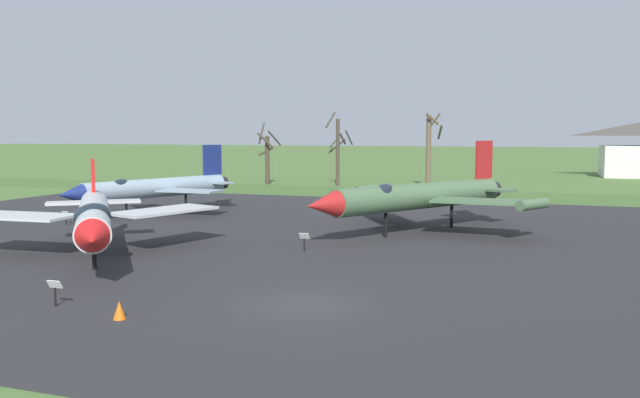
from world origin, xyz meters
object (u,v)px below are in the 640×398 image
(info_placard_front_right, at_px, (304,240))
(info_placard_rear_center, at_px, (55,290))
(traffic_cone, at_px, (119,311))
(jet_fighter_rear_center, at_px, (93,216))
(jet_fighter_front_left, at_px, (153,187))
(info_placard_front_left, at_px, (66,216))
(jet_fighter_front_right, at_px, (418,196))

(info_placard_front_right, relative_size, info_placard_rear_center, 1.03)
(info_placard_front_right, distance_m, traffic_cone, 14.24)
(jet_fighter_rear_center, xyz_separation_m, info_placard_rear_center, (4.59, -8.11, -1.60))
(traffic_cone, bearing_deg, jet_fighter_front_left, 121.04)
(info_placard_front_left, height_order, traffic_cone, info_placard_front_left)
(info_placard_front_right, distance_m, info_placard_rear_center, 14.33)
(info_placard_front_left, relative_size, info_placard_front_right, 0.94)
(jet_fighter_front_right, height_order, traffic_cone, jet_fighter_front_right)
(info_placard_front_right, bearing_deg, jet_fighter_rear_center, -149.80)
(info_placard_front_left, distance_m, traffic_cone, 25.75)
(info_placard_rear_center, xyz_separation_m, traffic_cone, (3.25, -0.63, -0.31))
(jet_fighter_front_right, height_order, jet_fighter_rear_center, jet_fighter_front_right)
(jet_fighter_front_left, xyz_separation_m, info_placard_rear_center, (12.02, -24.74, -1.53))
(jet_fighter_rear_center, bearing_deg, traffic_cone, -48.09)
(traffic_cone, bearing_deg, info_placard_rear_center, 169.04)
(info_placard_front_left, height_order, info_placard_front_right, info_placard_front_right)
(jet_fighter_front_left, height_order, info_placard_front_left, jet_fighter_front_left)
(jet_fighter_front_right, distance_m, info_placard_rear_center, 24.18)
(info_placard_front_left, bearing_deg, jet_fighter_front_right, 10.44)
(info_placard_front_right, bearing_deg, traffic_cone, -95.95)
(jet_fighter_front_left, bearing_deg, info_placard_front_right, -33.80)
(info_placard_rear_center, height_order, traffic_cone, info_placard_rear_center)
(jet_fighter_front_right, distance_m, jet_fighter_rear_center, 19.78)
(info_placard_front_left, height_order, jet_fighter_rear_center, jet_fighter_rear_center)
(jet_fighter_front_right, relative_size, traffic_cone, 23.16)
(jet_fighter_front_left, distance_m, info_placard_front_right, 20.20)
(jet_fighter_rear_center, bearing_deg, info_placard_rear_center, -60.46)
(info_placard_rear_center, bearing_deg, info_placard_front_left, 129.26)
(info_placard_front_right, distance_m, jet_fighter_rear_center, 10.89)
(jet_fighter_front_right, xyz_separation_m, info_placard_rear_center, (-9.19, -22.29, -1.77))
(jet_fighter_front_left, distance_m, jet_fighter_rear_center, 18.21)
(jet_fighter_front_left, bearing_deg, info_placard_front_left, -110.94)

